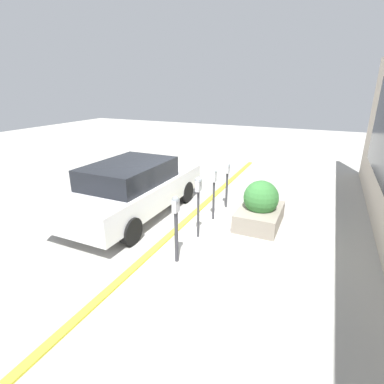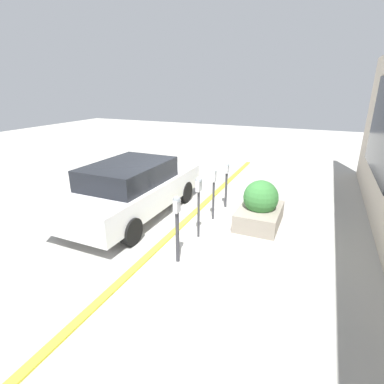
{
  "view_description": "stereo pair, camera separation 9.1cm",
  "coord_description": "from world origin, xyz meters",
  "px_view_note": "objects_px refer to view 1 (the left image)",
  "views": [
    {
      "loc": [
        -6.38,
        -3.07,
        3.43
      ],
      "look_at": [
        0.0,
        -0.16,
        0.92
      ],
      "focal_mm": 28.0,
      "sensor_mm": 36.0,
      "label": 1
    },
    {
      "loc": [
        -6.42,
        -2.99,
        3.43
      ],
      "look_at": [
        0.0,
        -0.16,
        0.92
      ],
      "focal_mm": 28.0,
      "sensor_mm": 36.0,
      "label": 2
    }
  ],
  "objects_px": {
    "parking_meter_nearest": "(176,220)",
    "parking_meter_middle": "(214,186)",
    "parked_car_front": "(133,188)",
    "planter_box": "(260,207)",
    "parking_meter_second": "(198,193)",
    "parking_meter_fourth": "(227,178)"
  },
  "relations": [
    {
      "from": "parking_meter_fourth",
      "to": "parked_car_front",
      "type": "xyz_separation_m",
      "value": [
        -1.59,
        2.15,
        -0.11
      ]
    },
    {
      "from": "parking_meter_nearest",
      "to": "parking_meter_fourth",
      "type": "height_order",
      "value": "parking_meter_nearest"
    },
    {
      "from": "parking_meter_nearest",
      "to": "parking_meter_middle",
      "type": "bearing_deg",
      "value": 1.09
    },
    {
      "from": "parking_meter_middle",
      "to": "planter_box",
      "type": "bearing_deg",
      "value": -81.28
    },
    {
      "from": "parking_meter_fourth",
      "to": "parked_car_front",
      "type": "bearing_deg",
      "value": 126.47
    },
    {
      "from": "parking_meter_nearest",
      "to": "parking_meter_fourth",
      "type": "xyz_separation_m",
      "value": [
        3.19,
        -0.01,
        -0.03
      ]
    },
    {
      "from": "parking_meter_nearest",
      "to": "parked_car_front",
      "type": "height_order",
      "value": "parked_car_front"
    },
    {
      "from": "parked_car_front",
      "to": "parking_meter_middle",
      "type": "bearing_deg",
      "value": -72.56
    },
    {
      "from": "planter_box",
      "to": "parking_meter_second",
      "type": "bearing_deg",
      "value": 137.0
    },
    {
      "from": "parking_meter_fourth",
      "to": "planter_box",
      "type": "bearing_deg",
      "value": -123.69
    },
    {
      "from": "parking_meter_nearest",
      "to": "planter_box",
      "type": "distance_m",
      "value": 2.72
    },
    {
      "from": "parking_meter_middle",
      "to": "parking_meter_fourth",
      "type": "relative_size",
      "value": 1.04
    },
    {
      "from": "parking_meter_nearest",
      "to": "parked_car_front",
      "type": "bearing_deg",
      "value": 53.3
    },
    {
      "from": "parking_meter_nearest",
      "to": "parking_meter_middle",
      "type": "xyz_separation_m",
      "value": [
        2.23,
        0.04,
        0.01
      ]
    },
    {
      "from": "parking_meter_fourth",
      "to": "parked_car_front",
      "type": "height_order",
      "value": "parked_car_front"
    },
    {
      "from": "parking_meter_second",
      "to": "parking_meter_middle",
      "type": "bearing_deg",
      "value": 1.25
    },
    {
      "from": "parking_meter_nearest",
      "to": "parking_meter_second",
      "type": "relative_size",
      "value": 0.96
    },
    {
      "from": "parking_meter_middle",
      "to": "parking_meter_nearest",
      "type": "bearing_deg",
      "value": -178.91
    },
    {
      "from": "parking_meter_nearest",
      "to": "parking_meter_middle",
      "type": "relative_size",
      "value": 1.02
    },
    {
      "from": "parking_meter_nearest",
      "to": "parking_meter_second",
      "type": "height_order",
      "value": "parking_meter_second"
    },
    {
      "from": "parking_meter_fourth",
      "to": "parked_car_front",
      "type": "relative_size",
      "value": 0.29
    },
    {
      "from": "parking_meter_nearest",
      "to": "parking_meter_fourth",
      "type": "bearing_deg",
      "value": -0.12
    }
  ]
}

